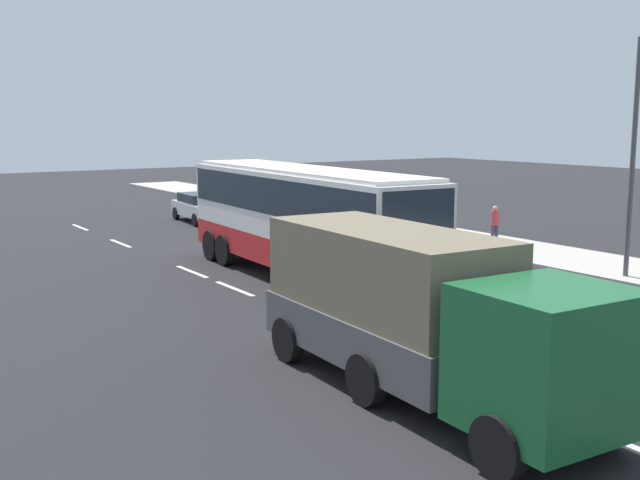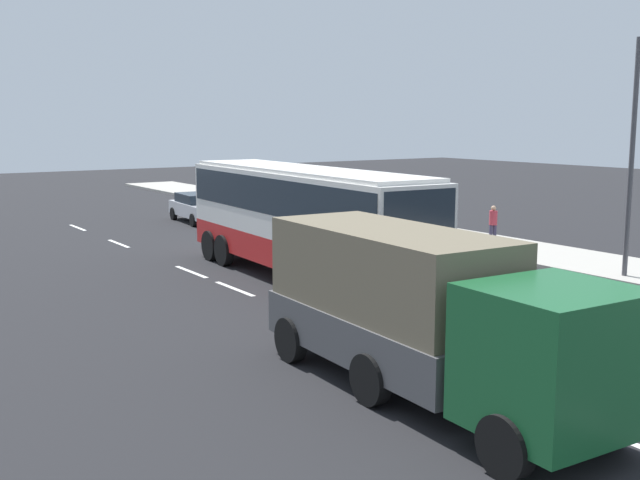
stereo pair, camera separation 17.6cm
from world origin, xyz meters
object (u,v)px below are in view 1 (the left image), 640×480
(pedestrian_at_crossing, at_px, (443,213))
(cargo_truck, at_px, (419,310))
(pedestrian_near_curb, at_px, (495,222))
(street_lamp, at_px, (639,142))
(coach_bus, at_px, (303,211))
(car_silver_hatch, at_px, (202,207))

(pedestrian_at_crossing, bearing_deg, cargo_truck, 165.96)
(pedestrian_near_curb, height_order, street_lamp, street_lamp)
(coach_bus, relative_size, street_lamp, 1.62)
(coach_bus, distance_m, pedestrian_near_curb, 9.99)
(car_silver_hatch, relative_size, pedestrian_at_crossing, 2.71)
(car_silver_hatch, bearing_deg, street_lamp, 18.99)
(car_silver_hatch, bearing_deg, pedestrian_near_curb, 30.06)
(pedestrian_near_curb, distance_m, street_lamp, 7.93)
(coach_bus, distance_m, car_silver_hatch, 15.34)
(pedestrian_near_curb, bearing_deg, coach_bus, -54.97)
(coach_bus, relative_size, cargo_truck, 1.48)
(pedestrian_at_crossing, xyz_separation_m, street_lamp, (10.13, -1.25, 3.33))
(coach_bus, distance_m, cargo_truck, 10.62)
(cargo_truck, distance_m, pedestrian_at_crossing, 19.60)
(car_silver_hatch, relative_size, street_lamp, 0.59)
(cargo_truck, distance_m, street_lamp, 13.27)
(car_silver_hatch, bearing_deg, pedestrian_at_crossing, 36.08)
(street_lamp, bearing_deg, cargo_truck, -72.20)
(car_silver_hatch, bearing_deg, coach_bus, -7.87)
(cargo_truck, relative_size, street_lamp, 1.09)
(street_lamp, bearing_deg, pedestrian_at_crossing, 172.94)
(coach_bus, height_order, car_silver_hatch, coach_bus)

